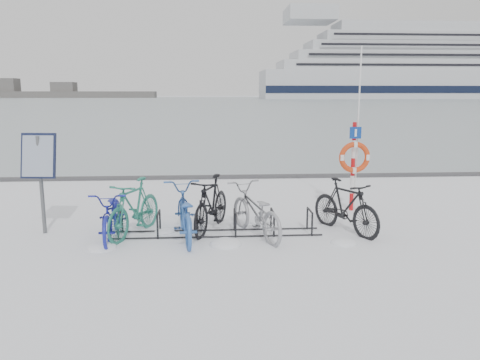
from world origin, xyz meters
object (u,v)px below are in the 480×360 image
object	(u,v)px
bike_rack	(216,225)
info_board	(39,162)
lifebuoy_station	(354,157)
cruise_ferry	(419,70)

from	to	relation	value
bike_rack	info_board	xyz separation A→B (m)	(-3.29, 0.27, 1.21)
bike_rack	lifebuoy_station	world-z (taller)	lifebuoy_station
info_board	lifebuoy_station	world-z (taller)	lifebuoy_station
lifebuoy_station	cruise_ferry	xyz separation A→B (m)	(91.78, 201.36, 11.70)
bike_rack	info_board	bearing A→B (deg)	175.25
bike_rack	lifebuoy_station	distance (m)	3.68
info_board	lifebuoy_station	distance (m)	6.56
cruise_ferry	info_board	bearing A→B (deg)	-115.85
bike_rack	cruise_ferry	world-z (taller)	cruise_ferry
info_board	bike_rack	bearing A→B (deg)	0.99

